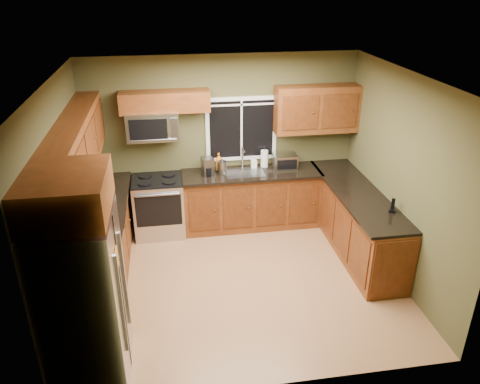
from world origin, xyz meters
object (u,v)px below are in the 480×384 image
object	(u,v)px
kettle	(222,167)
cordless_phone	(392,208)
range	(159,206)
toaster_oven	(285,161)
coffee_maker	(208,167)
paper_towel_roll	(264,159)
soap_bottle_b	(254,162)
refrigerator	(84,299)
microwave	(153,125)
soap_bottle_a	(219,162)

from	to	relation	value
kettle	cordless_phone	size ratio (longest dim) A/B	1.37
range	cordless_phone	bearing A→B (deg)	-27.65
toaster_oven	cordless_phone	distance (m)	1.96
kettle	cordless_phone	distance (m)	2.57
kettle	coffee_maker	bearing A→B (deg)	174.44
range	kettle	distance (m)	1.16
paper_towel_roll	soap_bottle_b	xyz separation A→B (m)	(-0.17, -0.03, -0.04)
range	cordless_phone	xyz separation A→B (m)	(3.03, -1.59, 0.53)
range	paper_towel_roll	distance (m)	1.82
refrigerator	coffee_maker	world-z (taller)	refrigerator
range	kettle	size ratio (longest dim) A/B	3.58
microwave	toaster_oven	distance (m)	2.12
toaster_oven	soap_bottle_a	world-z (taller)	soap_bottle_a
range	microwave	size ratio (longest dim) A/B	1.23
toaster_oven	soap_bottle_b	world-z (taller)	toaster_oven
coffee_maker	range	bearing A→B (deg)	-178.91
kettle	paper_towel_roll	distance (m)	0.74
microwave	coffee_maker	world-z (taller)	microwave
toaster_oven	cordless_phone	size ratio (longest dim) A/B	1.95
refrigerator	range	bearing A→B (deg)	76.03
refrigerator	toaster_oven	bearing A→B (deg)	46.60
refrigerator	soap_bottle_b	xyz separation A→B (m)	(2.22, 2.95, 0.14)
soap_bottle_b	cordless_phone	bearing A→B (deg)	-49.69
coffee_maker	soap_bottle_b	distance (m)	0.77
paper_towel_roll	coffee_maker	bearing A→B (deg)	-168.06
range	paper_towel_roll	xyz separation A→B (m)	(1.70, 0.21, 0.61)
coffee_maker	cordless_phone	bearing A→B (deg)	-35.46
kettle	soap_bottle_a	world-z (taller)	soap_bottle_a
paper_towel_roll	cordless_phone	size ratio (longest dim) A/B	1.56
toaster_oven	soap_bottle_a	bearing A→B (deg)	175.77
kettle	soap_bottle_a	xyz separation A→B (m)	(-0.03, 0.17, 0.02)
coffee_maker	soap_bottle_b	xyz separation A→B (m)	(0.75, 0.17, -0.03)
soap_bottle_a	microwave	bearing A→B (deg)	-178.32
kettle	paper_towel_roll	size ratio (longest dim) A/B	0.88
range	soap_bottle_a	world-z (taller)	soap_bottle_a
kettle	toaster_oven	bearing A→B (deg)	5.29
microwave	coffee_maker	distance (m)	1.03
kettle	soap_bottle_b	xyz separation A→B (m)	(0.53, 0.19, -0.02)
paper_towel_roll	soap_bottle_b	distance (m)	0.18
coffee_maker	soap_bottle_a	size ratio (longest dim) A/B	0.97
coffee_maker	paper_towel_roll	size ratio (longest dim) A/B	0.92
soap_bottle_a	refrigerator	bearing A→B (deg)	-119.47
refrigerator	cordless_phone	bearing A→B (deg)	17.64
range	kettle	xyz separation A→B (m)	(1.00, -0.01, 0.59)
range	toaster_oven	bearing A→B (deg)	2.48
range	coffee_maker	distance (m)	0.98
microwave	soap_bottle_a	world-z (taller)	microwave
soap_bottle_a	toaster_oven	bearing A→B (deg)	-4.23
toaster_oven	refrigerator	bearing A→B (deg)	-133.40
cordless_phone	toaster_oven	bearing A→B (deg)	121.28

